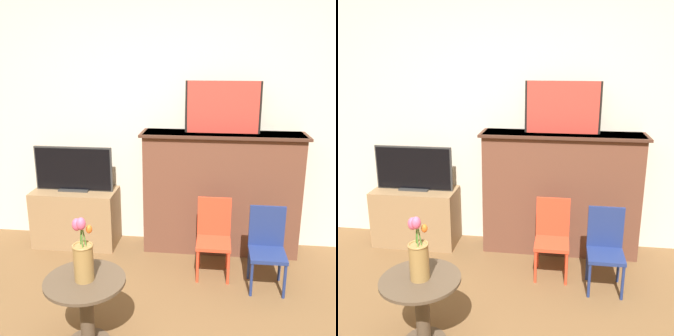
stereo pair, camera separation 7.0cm
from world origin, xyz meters
TOP-DOWN VIEW (x-y plane):
  - wall_back at (0.00, 2.13)m, footprint 8.00×0.06m
  - fireplace_mantel at (0.50, 1.94)m, footprint 1.51×0.37m
  - painting at (0.49, 1.94)m, footprint 0.68×0.03m
  - tv_stand at (-0.93, 1.88)m, footprint 0.82×0.39m
  - tv_monitor at (-0.93, 1.89)m, footprint 0.77×0.12m
  - chair_red at (0.45, 1.49)m, footprint 0.29×0.29m
  - chair_blue at (0.88, 1.34)m, footprint 0.29×0.29m
  - side_table at (-0.36, 0.47)m, footprint 0.52×0.52m
  - vase_tulips at (-0.36, 0.47)m, footprint 0.14×0.15m

SIDE VIEW (x-z plane):
  - tv_stand at x=-0.93m, z-range 0.00..0.57m
  - side_table at x=-0.36m, z-range 0.08..0.56m
  - chair_red at x=0.45m, z-range 0.03..0.70m
  - chair_blue at x=0.88m, z-range 0.03..0.70m
  - fireplace_mantel at x=0.50m, z-range 0.01..1.18m
  - vase_tulips at x=-0.36m, z-range 0.43..0.87m
  - tv_monitor at x=-0.93m, z-range 0.56..1.00m
  - wall_back at x=0.00m, z-range 0.00..2.70m
  - painting at x=0.49m, z-range 1.16..1.63m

